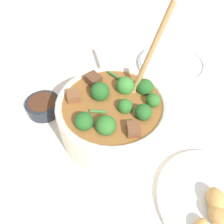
% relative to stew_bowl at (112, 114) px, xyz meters
% --- Properties ---
extents(ground_plane, '(4.00, 4.00, 0.00)m').
position_rel_stew_bowl_xyz_m(ground_plane, '(-0.00, -0.00, -0.06)').
color(ground_plane, silver).
extents(stew_bowl, '(0.25, 0.27, 0.28)m').
position_rel_stew_bowl_xyz_m(stew_bowl, '(0.00, 0.00, 0.00)').
color(stew_bowl, beige).
rests_on(stew_bowl, ground_plane).
extents(condiment_bowl, '(0.09, 0.09, 0.04)m').
position_rel_stew_bowl_xyz_m(condiment_bowl, '(-0.10, -0.17, -0.04)').
color(condiment_bowl, '#232833').
rests_on(condiment_bowl, ground_plane).
extents(empty_plate, '(0.22, 0.22, 0.02)m').
position_rel_stew_bowl_xyz_m(empty_plate, '(-0.22, 0.25, -0.05)').
color(empty_plate, white).
rests_on(empty_plate, ground_plane).
extents(food_plate, '(0.23, 0.23, 0.05)m').
position_rel_stew_bowl_xyz_m(food_plate, '(0.22, 0.16, -0.05)').
color(food_plate, white).
rests_on(food_plate, ground_plane).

